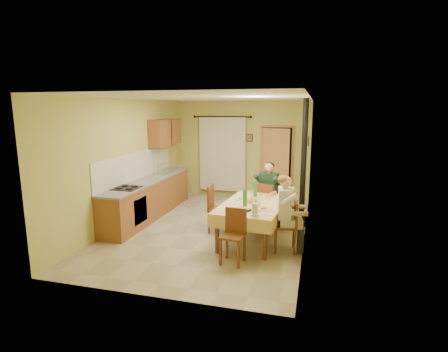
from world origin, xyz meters
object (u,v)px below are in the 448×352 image
(dining_table, at_px, (253,222))
(chair_left, at_px, (219,218))
(chair_right, at_px, (286,236))
(chair_far, at_px, (267,212))
(man_far, at_px, (268,186))
(chair_near, at_px, (233,247))
(man_right, at_px, (286,205))
(stove_flue, at_px, (303,181))

(dining_table, bearing_deg, chair_left, 162.36)
(dining_table, distance_m, chair_right, 0.78)
(chair_left, bearing_deg, chair_right, 62.77)
(chair_far, xyz_separation_m, chair_right, (0.54, -1.42, -0.00))
(chair_left, bearing_deg, man_far, 126.81)
(chair_near, xyz_separation_m, man_right, (0.81, 0.75, 0.59))
(man_right, bearing_deg, stove_flue, -16.40)
(stove_flue, bearing_deg, man_far, -175.29)
(chair_right, height_order, stove_flue, stove_flue)
(stove_flue, bearing_deg, chair_near, -114.59)
(chair_far, distance_m, stove_flue, 1.05)
(chair_right, height_order, chair_left, chair_left)
(chair_right, bearing_deg, stove_flue, -15.92)
(chair_right, bearing_deg, chair_near, 124.48)
(man_far, bearing_deg, dining_table, -79.79)
(man_right, relative_size, stove_flue, 0.50)
(dining_table, xyz_separation_m, chair_left, (-0.78, 0.32, -0.09))
(chair_far, xyz_separation_m, stove_flue, (0.75, 0.07, 0.73))
(chair_right, xyz_separation_m, man_far, (-0.54, 1.44, 0.59))
(chair_far, bearing_deg, stove_flue, 23.44)
(chair_far, relative_size, chair_left, 0.96)
(man_right, bearing_deg, man_far, 12.13)
(dining_table, distance_m, chair_left, 0.85)
(man_right, bearing_deg, dining_table, 53.17)
(man_far, relative_size, man_right, 1.00)
(man_far, xyz_separation_m, man_right, (0.53, -1.44, 0.00))
(chair_right, bearing_deg, dining_table, 53.75)
(chair_far, height_order, man_far, man_far)
(chair_far, relative_size, man_right, 0.69)
(dining_table, xyz_separation_m, man_far, (0.14, 1.07, 0.50))
(dining_table, distance_m, man_far, 1.19)
(chair_near, height_order, chair_right, chair_right)
(dining_table, height_order, chair_left, chair_left)
(man_far, xyz_separation_m, stove_flue, (0.75, 0.06, 0.15))
(dining_table, height_order, chair_far, chair_far)
(chair_near, height_order, stove_flue, stove_flue)
(chair_left, height_order, man_far, man_far)
(man_far, bearing_deg, chair_far, -90.00)
(chair_left, bearing_deg, chair_near, 22.17)
(dining_table, distance_m, chair_far, 1.07)
(man_far, bearing_deg, chair_left, -123.39)
(dining_table, xyz_separation_m, man_right, (0.67, -0.37, 0.50))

